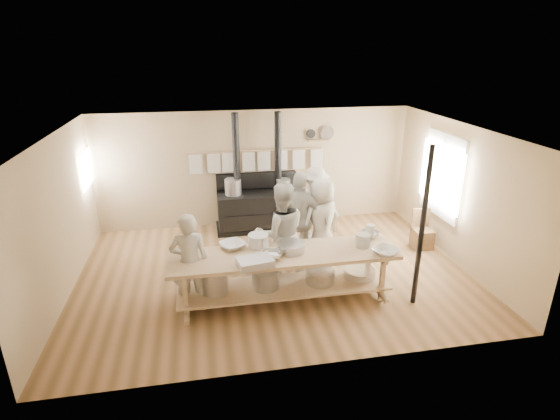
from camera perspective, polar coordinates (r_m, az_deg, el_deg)
The scene contains 24 objects.
ground at distance 8.08m, azimuth -0.70°, elevation -8.22°, with size 7.00×7.00×0.00m, color brown.
room_shell at distance 7.42m, azimuth -0.76°, elevation 2.78°, with size 7.00×7.00×7.00m.
window_right at distance 9.20m, azimuth 20.46°, elevation 4.25°, with size 0.09×1.50×1.65m.
left_opening at distance 9.53m, azimuth -23.95°, elevation 4.94°, with size 0.00×0.90×0.90m.
stove at distance 9.76m, azimuth -2.86°, elevation 0.46°, with size 1.90×0.75×2.60m.
towel_rail at distance 9.72m, azimuth -3.16°, elevation 6.74°, with size 3.00×0.04×0.47m.
back_wall_shelf at distance 9.94m, azimuth 5.28°, elevation 9.66°, with size 0.63×0.14×0.32m.
prep_table at distance 7.05m, azimuth 0.46°, elevation -8.05°, with size 3.60×0.90×0.85m.
support_post at distance 6.98m, azimuth 18.06°, elevation -2.34°, with size 0.08×0.08×2.60m, color black.
cook_far_left at distance 6.84m, azimuth -11.71°, elevation -6.78°, with size 0.59×0.39×1.61m, color #B5B1A1.
cook_left at distance 7.44m, azimuth 0.11°, elevation -3.10°, with size 0.88×0.69×1.81m, color #B5B1A1.
cook_center at distance 8.12m, azimuth 5.43°, elevation -1.57°, with size 0.82×0.53×1.67m, color #B5B1A1.
cook_right at distance 8.07m, azimuth 2.64°, elevation -1.22°, with size 1.05×0.44×1.79m, color #B5B1A1.
cook_by_window at distance 9.18m, azimuth 4.56°, elevation 0.85°, with size 1.02×0.59×1.58m, color #B5B1A1.
chair at distance 9.40m, azimuth 18.03°, elevation -3.32°, with size 0.39×0.39×0.80m.
bowl_white_a at distance 7.08m, azimuth -6.22°, elevation -4.60°, with size 0.40×0.40×0.10m, color silver.
bowl_steel_a at distance 6.73m, azimuth -1.08°, elevation -5.89°, with size 0.33×0.33×0.10m, color silver.
bowl_white_b at distance 7.03m, azimuth 13.63°, elevation -5.30°, with size 0.40×0.40×0.10m, color silver.
bowl_steel_b at distance 7.58m, azimuth 11.67°, elevation -3.14°, with size 0.32×0.32×0.10m, color silver.
roasting_pan at distance 6.51m, azimuth -3.25°, elevation -6.83°, with size 0.51×0.34×0.11m, color #B2B2B7.
mixing_bowl_large at distance 6.93m, azimuth 1.41°, elevation -4.86°, with size 0.45×0.45×0.14m, color silver.
bucket_galv at distance 7.19m, azimuth 10.76°, elevation -3.92°, with size 0.23×0.23×0.21m, color gray.
deep_bowl_enamel at distance 7.08m, azimuth -2.86°, elevation -4.00°, with size 0.33×0.33×0.20m, color silver.
pitcher at distance 7.55m, azimuth 11.70°, elevation -2.71°, with size 0.14×0.14×0.23m, color silver.
Camera 1 is at (-1.18, -6.95, 3.94)m, focal length 28.00 mm.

